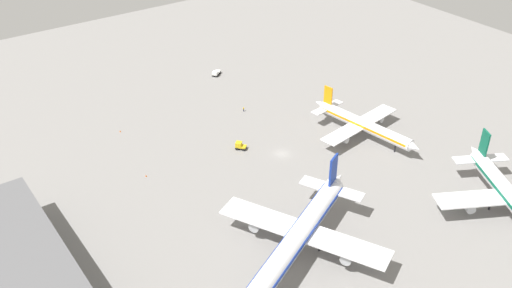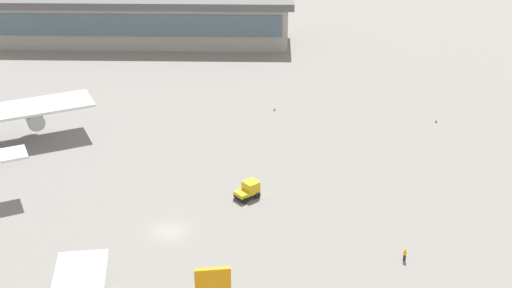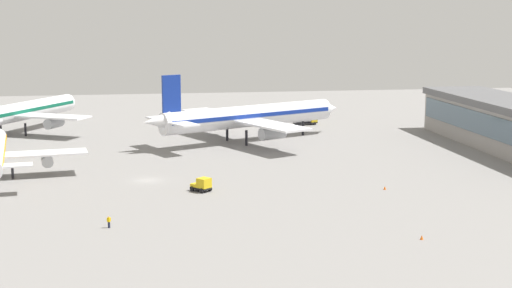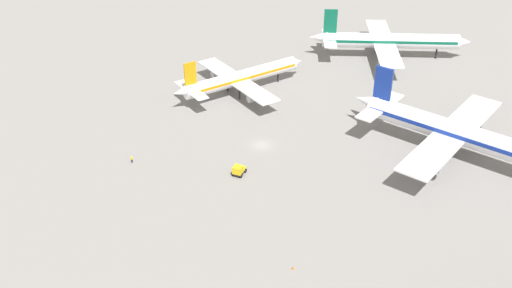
% 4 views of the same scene
% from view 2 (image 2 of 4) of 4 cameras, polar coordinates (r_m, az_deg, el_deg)
% --- Properties ---
extents(ground, '(288.00, 288.00, 0.00)m').
position_cam_2_polar(ground, '(91.65, -6.90, -6.93)').
color(ground, gray).
extents(terminal_building, '(67.37, 15.58, 10.52)m').
position_cam_2_polar(terminal_building, '(162.76, -9.13, 9.98)').
color(terminal_building, '#9E9993').
rests_on(terminal_building, ground).
extents(baggage_tug, '(3.74, 3.66, 2.30)m').
position_cam_2_polar(baggage_tug, '(97.65, -0.59, -3.69)').
color(baggage_tug, black).
rests_on(baggage_tug, ground).
extents(ground_crew_worker, '(0.51, 0.54, 1.67)m').
position_cam_2_polar(ground_crew_worker, '(87.02, 11.84, -8.67)').
color(ground_crew_worker, '#1E2338').
rests_on(ground_crew_worker, ground).
extents(safety_cone_near_gate, '(0.44, 0.44, 0.60)m').
position_cam_2_polar(safety_cone_near_gate, '(124.05, 14.25, 1.80)').
color(safety_cone_near_gate, '#EA590C').
rests_on(safety_cone_near_gate, ground).
extents(safety_cone_mid_apron, '(0.44, 0.44, 0.60)m').
position_cam_2_polar(safety_cone_mid_apron, '(124.91, 1.49, 2.81)').
color(safety_cone_mid_apron, '#EA590C').
rests_on(safety_cone_mid_apron, ground).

